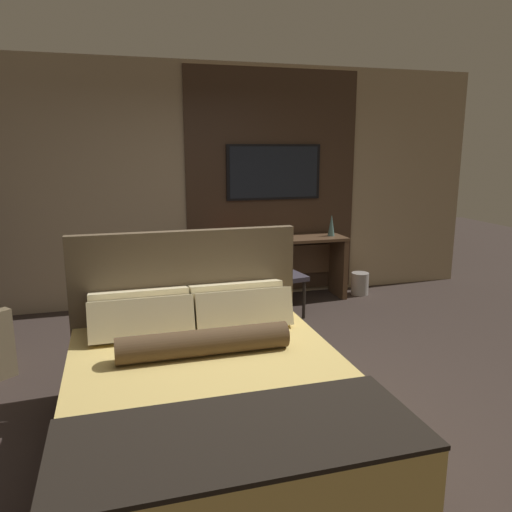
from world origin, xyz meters
name	(u,v)px	position (x,y,z in m)	size (l,w,h in m)	color
ground_plane	(260,398)	(0.00, 0.00, 0.00)	(16.00, 16.00, 0.00)	#332823
wall_back_tv_panel	(208,185)	(0.11, 2.59, 1.40)	(7.20, 0.09, 2.80)	tan
bed	(210,397)	(-0.47, -0.50, 0.34)	(1.72, 2.12, 1.23)	#33281E
desk	(278,259)	(0.91, 2.33, 0.52)	(1.63, 0.48, 0.77)	brown
tv	(274,172)	(0.91, 2.52, 1.55)	(1.17, 0.04, 0.66)	black
desk_chair	(279,267)	(0.75, 1.81, 0.54)	(0.51, 0.51, 0.90)	#38333D
vase_tall	(331,225)	(1.58, 2.28, 0.91)	(0.08, 0.08, 0.26)	#4C706B
book	(231,238)	(0.34, 2.37, 0.79)	(0.25, 0.20, 0.03)	maroon
waste_bin	(360,283)	(1.99, 2.25, 0.14)	(0.22, 0.22, 0.28)	gray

